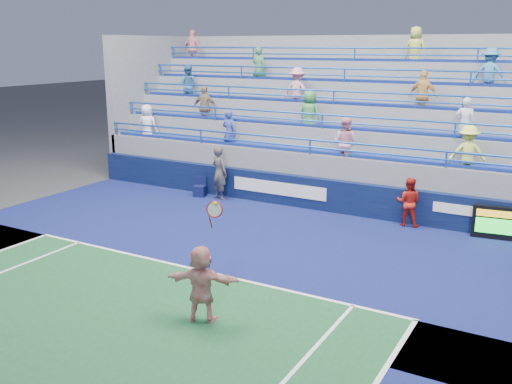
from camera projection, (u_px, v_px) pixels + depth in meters
The scene contains 8 objects.
ground at pixel (197, 270), 14.23m from camera, with size 120.00×120.00×0.00m, color #333538.
sponsor_wall at pixel (307, 192), 19.56m from camera, with size 18.00×0.32×1.10m.
bleacher_stand at pixel (347, 147), 22.49m from camera, with size 18.00×5.60×6.13m.
serve_speed_board at pixel (498, 223), 16.37m from camera, with size 1.42×0.33×0.98m.
judge_chair at pixel (200, 190), 21.11m from camera, with size 0.52×0.52×0.74m.
tennis_player at pixel (202, 284), 11.46m from camera, with size 1.57×0.95×2.59m.
line_judge at pixel (219, 173), 20.59m from camera, with size 0.71×0.47×1.96m, color #121732.
ball_girl at pixel (408, 202), 17.55m from camera, with size 0.75×0.58×1.54m, color #B41C14.
Camera 1 is at (7.84, -10.82, 5.46)m, focal length 40.00 mm.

